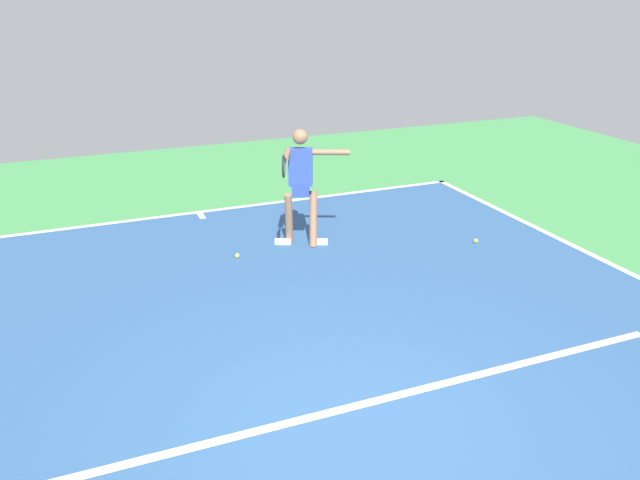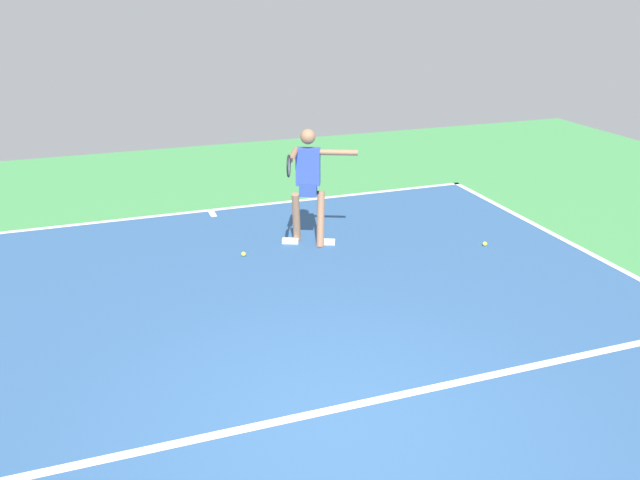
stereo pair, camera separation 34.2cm
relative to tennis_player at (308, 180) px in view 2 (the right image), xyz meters
name	(u,v)px [view 2 (the right image)]	position (x,y,z in m)	size (l,w,h in m)	color
ground_plane	(339,426)	(1.09, 4.09, -0.99)	(21.79, 21.79, 0.00)	#428E4C
court_surface	(339,426)	(1.09, 4.09, -0.98)	(9.64, 12.34, 0.00)	#2D5484
court_line_baseline_near	(210,210)	(1.09, -2.03, -0.98)	(9.64, 0.10, 0.01)	white
court_line_service	(330,410)	(1.09, 3.86, -0.98)	(7.23, 0.10, 0.01)	white
court_line_centre_mark	(213,214)	(1.09, -1.83, -0.98)	(0.10, 0.30, 0.01)	white
tennis_player	(308,180)	(0.00, 0.00, 0.00)	(1.23, 1.11, 1.72)	#9E7051
tennis_ball_far_corner	(485,244)	(-2.42, 0.91, -0.95)	(0.07, 0.07, 0.07)	#C6E53D
tennis_ball_near_service_line	(244,254)	(1.01, 0.11, -0.95)	(0.07, 0.07, 0.07)	#C6E53D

